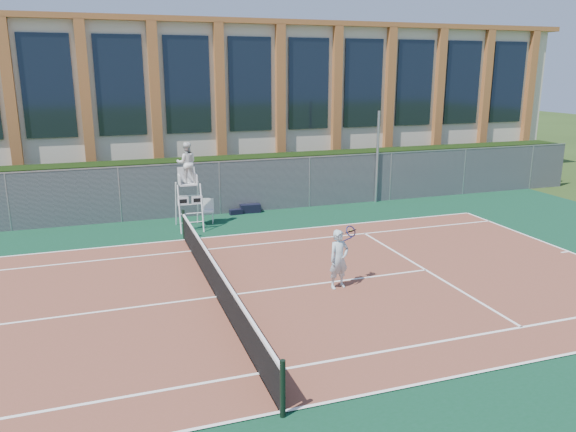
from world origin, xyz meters
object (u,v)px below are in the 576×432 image
object	(u,v)px
steel_pole	(377,157)
tennis_player	(339,259)
plastic_chair	(208,209)
umpire_chair	(187,165)

from	to	relation	value
steel_pole	tennis_player	xyz separation A→B (m)	(-5.89, -9.13, -1.20)
tennis_player	steel_pole	bearing A→B (deg)	57.18
plastic_chair	umpire_chair	bearing A→B (deg)	-146.20
steel_pole	plastic_chair	xyz separation A→B (m)	(-7.97, -1.09, -1.49)
steel_pole	tennis_player	bearing A→B (deg)	-122.82
tennis_player	plastic_chair	bearing A→B (deg)	104.49
steel_pole	plastic_chair	world-z (taller)	steel_pole
umpire_chair	tennis_player	distance (m)	8.18
umpire_chair	plastic_chair	bearing A→B (deg)	33.80
tennis_player	umpire_chair	bearing A→B (deg)	111.32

